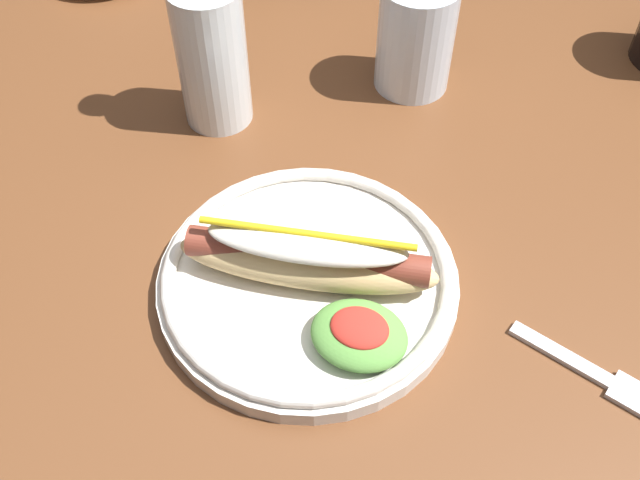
{
  "coord_description": "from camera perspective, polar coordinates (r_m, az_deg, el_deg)",
  "views": [
    {
      "loc": [
        0.15,
        -0.53,
        1.24
      ],
      "look_at": [
        0.02,
        -0.16,
        0.77
      ],
      "focal_mm": 40.61,
      "sensor_mm": 36.0,
      "label": 1
    }
  ],
  "objects": [
    {
      "name": "ground_plane",
      "position": [
        1.36,
        1.58,
        -15.74
      ],
      "size": [
        8.0,
        8.0,
        0.0
      ],
      "primitive_type": "plane",
      "color": "brown"
    },
    {
      "name": "water_cup",
      "position": [
        0.79,
        7.54,
        15.58
      ],
      "size": [
        0.08,
        0.08,
        0.12
      ],
      "primitive_type": "cylinder",
      "color": "silver",
      "rests_on": "dining_table"
    },
    {
      "name": "fork",
      "position": [
        0.61,
        20.78,
        -9.8
      ],
      "size": [
        0.12,
        0.05,
        0.0
      ],
      "rotation": [
        0.0,
        0.0,
        -0.3
      ],
      "color": "silver",
      "rests_on": "dining_table"
    },
    {
      "name": "dining_table",
      "position": [
        0.81,
        2.54,
        2.98
      ],
      "size": [
        1.39,
        0.87,
        0.74
      ],
      "color": "brown",
      "rests_on": "ground_plane"
    },
    {
      "name": "glass_bottle",
      "position": [
        0.73,
        -8.61,
        14.78
      ],
      "size": [
        0.07,
        0.07,
        0.22
      ],
      "color": "silver",
      "rests_on": "dining_table"
    },
    {
      "name": "hot_dog_plate",
      "position": [
        0.6,
        -0.77,
        -2.82
      ],
      "size": [
        0.25,
        0.25,
        0.08
      ],
      "color": "silver",
      "rests_on": "dining_table"
    }
  ]
}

